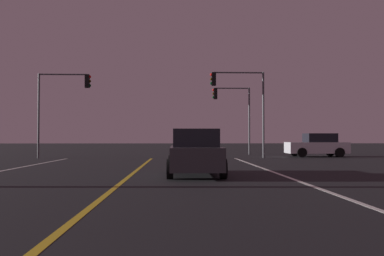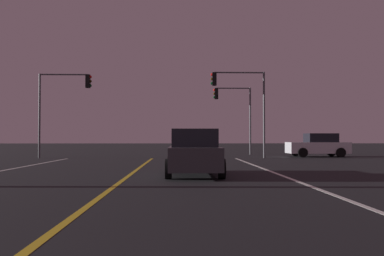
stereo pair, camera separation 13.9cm
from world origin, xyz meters
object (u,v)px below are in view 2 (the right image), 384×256
Objects in this scene: traffic_light_far_right at (233,105)px; traffic_light_near_left at (64,95)px; car_crossing_side at (318,145)px; traffic_light_near_right at (239,94)px; car_lead_same_lane at (194,153)px.

traffic_light_near_left is at bearing 24.36° from traffic_light_far_right.
traffic_light_near_right reaches higher than car_crossing_side.
traffic_light_near_right is 11.88m from traffic_light_near_left.
traffic_light_near_left is at bearing 5.05° from car_crossing_side.
car_crossing_side is 7.15m from traffic_light_near_right.
traffic_light_near_left is at bearing 0.00° from traffic_light_near_right.
traffic_light_near_left reaches higher than car_lead_same_lane.
traffic_light_near_right is 5.52m from traffic_light_far_right.
car_lead_same_lane is 0.73× the size of traffic_light_near_right.
car_crossing_side is 0.75× the size of traffic_light_near_left.
car_lead_same_lane is at bearing 78.20° from traffic_light_far_right.
car_crossing_side is at bearing 5.05° from traffic_light_near_left.
traffic_light_near_right is at bearing 0.00° from traffic_light_near_left.
traffic_light_far_right is at bearing -92.80° from traffic_light_near_right.
traffic_light_far_right is at bearing 24.36° from traffic_light_near_left.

